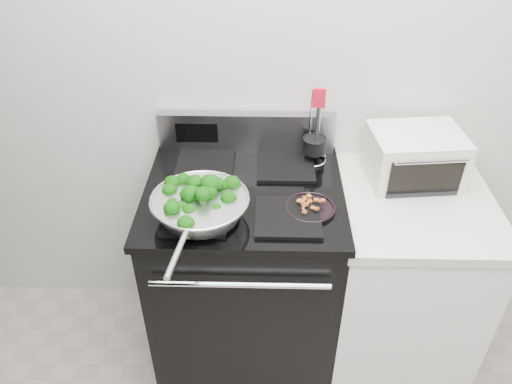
{
  "coord_description": "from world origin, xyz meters",
  "views": [
    {
      "loc": [
        -0.21,
        -0.18,
        2.11
      ],
      "look_at": [
        -0.25,
        1.36,
        0.98
      ],
      "focal_mm": 35.0,
      "sensor_mm": 36.0,
      "label": 1
    }
  ],
  "objects_px": {
    "gas_range": "(245,273)",
    "toaster_oven": "(414,156)",
    "bacon_plate": "(310,206)",
    "utensil_holder": "(314,149)",
    "skillet": "(200,206)"
  },
  "relations": [
    {
      "from": "bacon_plate",
      "to": "utensil_holder",
      "type": "relative_size",
      "value": 0.55
    },
    {
      "from": "skillet",
      "to": "bacon_plate",
      "type": "bearing_deg",
      "value": 16.14
    },
    {
      "from": "bacon_plate",
      "to": "toaster_oven",
      "type": "relative_size",
      "value": 0.49
    },
    {
      "from": "toaster_oven",
      "to": "gas_range",
      "type": "bearing_deg",
      "value": -173.8
    },
    {
      "from": "gas_range",
      "to": "skillet",
      "type": "xyz_separation_m",
      "value": [
        -0.15,
        -0.18,
        0.52
      ]
    },
    {
      "from": "gas_range",
      "to": "bacon_plate",
      "type": "height_order",
      "value": "gas_range"
    },
    {
      "from": "utensil_holder",
      "to": "toaster_oven",
      "type": "height_order",
      "value": "utensil_holder"
    },
    {
      "from": "gas_range",
      "to": "toaster_oven",
      "type": "height_order",
      "value": "gas_range"
    },
    {
      "from": "toaster_oven",
      "to": "skillet",
      "type": "bearing_deg",
      "value": -164.75
    },
    {
      "from": "skillet",
      "to": "utensil_holder",
      "type": "height_order",
      "value": "utensil_holder"
    },
    {
      "from": "utensil_holder",
      "to": "toaster_oven",
      "type": "bearing_deg",
      "value": -2.94
    },
    {
      "from": "gas_range",
      "to": "utensil_holder",
      "type": "bearing_deg",
      "value": 36.99
    },
    {
      "from": "bacon_plate",
      "to": "utensil_holder",
      "type": "distance_m",
      "value": 0.34
    },
    {
      "from": "gas_range",
      "to": "skillet",
      "type": "relative_size",
      "value": 1.98
    },
    {
      "from": "bacon_plate",
      "to": "utensil_holder",
      "type": "xyz_separation_m",
      "value": [
        0.03,
        0.34,
        0.05
      ]
    }
  ]
}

